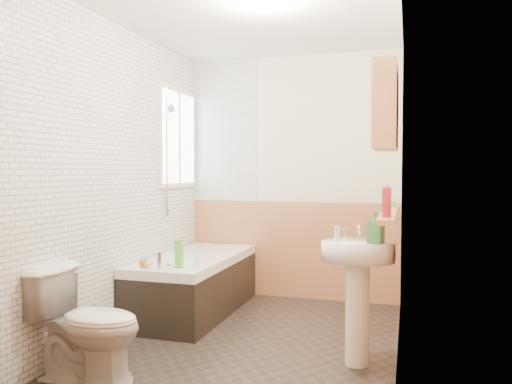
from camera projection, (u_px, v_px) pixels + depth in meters
floor at (250, 340)px, 3.88m from camera, size 2.80×2.80×0.00m
ceiling at (250, 15)px, 3.77m from camera, size 2.80×2.80×0.00m
wall_back at (291, 178)px, 5.17m from camera, size 2.20×0.02×2.50m
wall_front at (165, 184)px, 2.48m from camera, size 2.20×0.02×2.50m
wall_left at (123, 179)px, 4.15m from camera, size 0.02×2.80×2.50m
wall_right at (401, 181)px, 3.50m from camera, size 0.02×2.80×2.50m
wainscot_right at (396, 286)px, 3.54m from camera, size 0.01×2.80×1.00m
wainscot_front at (168, 332)px, 2.53m from camera, size 2.20×0.01×1.00m
wainscot_back at (291, 250)px, 5.18m from camera, size 2.20×0.01×1.00m
tile_cladding_left at (126, 179)px, 4.14m from camera, size 0.01×2.80×2.50m
tile_return_back at (225, 131)px, 5.34m from camera, size 0.75×0.01×1.50m
window at (178, 138)px, 5.03m from camera, size 0.03×0.79×0.99m
bathtub at (195, 283)px, 4.64m from camera, size 0.70×1.57×0.67m
shower_riser at (167, 141)px, 4.74m from camera, size 0.11×0.08×1.23m
toilet at (87, 324)px, 3.13m from camera, size 0.73×0.41×0.71m
sink at (357, 277)px, 3.37m from camera, size 0.49×0.40×0.95m
pine_shelf at (389, 214)px, 3.34m from camera, size 0.10×1.30×0.03m
medicine_cabinet at (386, 108)px, 3.29m from camera, size 0.15×0.60×0.55m
foam_can at (387, 202)px, 2.93m from camera, size 0.07×0.07×0.17m
green_bottle at (388, 198)px, 3.06m from camera, size 0.05×0.05×0.21m
black_jar at (391, 204)px, 3.79m from camera, size 0.08×0.08×0.05m
soap_bottle at (376, 236)px, 3.26m from camera, size 0.14×0.23×0.10m
clear_bottle at (337, 234)px, 3.36m from camera, size 0.04×0.04×0.10m
blue_gel at (179, 254)px, 4.02m from camera, size 0.07×0.05×0.23m
cream_jar at (145, 263)px, 4.08m from camera, size 0.12×0.12×0.06m
orange_bottle at (196, 261)px, 4.08m from camera, size 0.03×0.03×0.09m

